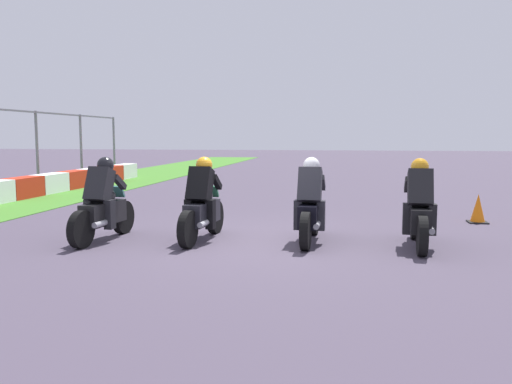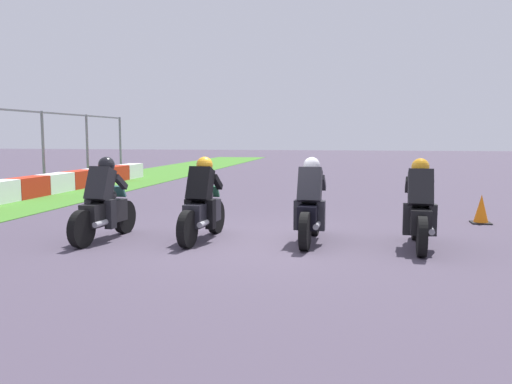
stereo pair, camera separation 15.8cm
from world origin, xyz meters
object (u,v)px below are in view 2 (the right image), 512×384
object	(u,v)px
rider_lane_b	(310,207)
rider_lane_d	(104,206)
rider_lane_a	(420,211)
traffic_cone	(481,210)
rider_lane_c	(203,206)

from	to	relation	value
rider_lane_b	rider_lane_d	xyz separation A→B (m)	(-0.48, 3.69, 0.00)
rider_lane_a	rider_lane_d	size ratio (longest dim) A/B	1.00
rider_lane_a	rider_lane_b	xyz separation A→B (m)	(0.13, 1.84, 0.00)
rider_lane_a	traffic_cone	distance (m)	3.26
rider_lane_a	rider_lane_b	distance (m)	1.85
rider_lane_b	rider_lane_c	bearing A→B (deg)	97.43
rider_lane_a	traffic_cone	bearing A→B (deg)	-27.11
traffic_cone	rider_lane_c	bearing A→B (deg)	117.74
rider_lane_b	rider_lane_d	bearing A→B (deg)	99.92
rider_lane_b	rider_lane_c	distance (m)	1.94
rider_lane_a	rider_lane_c	distance (m)	3.78
rider_lane_a	rider_lane_c	bearing A→B (deg)	93.52
traffic_cone	rider_lane_b	bearing A→B (deg)	127.63
rider_lane_b	rider_lane_d	world-z (taller)	same
rider_lane_b	traffic_cone	bearing A→B (deg)	-49.90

